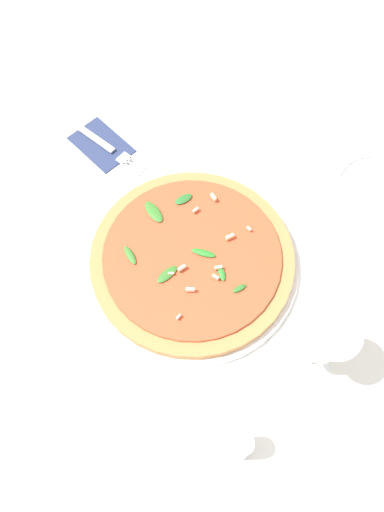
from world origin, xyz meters
TOP-DOWN VIEW (x-y plane):
  - ground_plane at (0.00, 0.00)m, footprint 6.00×6.00m
  - pizza_arugula_main at (-0.02, 0.03)m, footprint 0.36×0.36m
  - wine_glass at (0.22, -0.02)m, footprint 0.08×0.08m
  - napkin at (-0.29, 0.17)m, footprint 0.13×0.11m
  - fork at (-0.28, 0.16)m, footprint 0.19×0.05m
  - side_plate_white at (0.21, 0.32)m, footprint 0.17×0.17m
  - shaker_pepper at (0.19, -0.19)m, footprint 0.03×0.03m

SIDE VIEW (x-z plane):
  - ground_plane at x=0.00m, z-range 0.00..0.00m
  - napkin at x=-0.29m, z-range 0.00..0.01m
  - fork at x=-0.28m, z-range 0.01..0.01m
  - side_plate_white at x=0.21m, z-range 0.00..0.02m
  - pizza_arugula_main at x=-0.02m, z-range -0.01..0.04m
  - shaker_pepper at x=0.19m, z-range 0.00..0.07m
  - wine_glass at x=0.22m, z-range 0.03..0.18m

